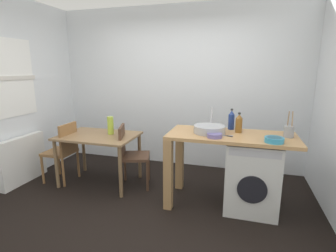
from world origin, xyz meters
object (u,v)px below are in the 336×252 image
dining_table (99,141)px  chair_person_seat (63,149)px  colander (274,140)px  vase (111,125)px  bottle_tall_green (231,120)px  chair_opposite (130,153)px  bottle_squat_brown (239,124)px  washing_machine (252,175)px  mixing_bowl (215,135)px  utensil_crock (289,131)px

dining_table → chair_person_seat: chair_person_seat is taller
colander → vase: 2.23m
colander → bottle_tall_green: bearing=134.1°
bottle_tall_green → vase: 1.72m
chair_person_seat → chair_opposite: (1.02, 0.13, 0.00)m
dining_table → bottle_squat_brown: (1.96, -0.01, 0.39)m
chair_person_seat → bottle_squat_brown: size_ratio=3.66×
dining_table → chair_person_seat: bearing=-169.7°
dining_table → chair_opposite: size_ratio=1.22×
dining_table → washing_machine: 2.16m
colander → dining_table: bearing=171.5°
bottle_squat_brown → mixing_bowl: bearing=-128.6°
bottle_squat_brown → mixing_bowl: 0.42m
bottle_tall_green → bottle_squat_brown: size_ratio=1.09×
mixing_bowl → utensil_crock: size_ratio=0.57×
bottle_tall_green → mixing_bowl: bearing=-108.8°
chair_person_seat → colander: size_ratio=4.50×
bottle_tall_green → colander: (0.47, -0.49, -0.09)m
colander → vase: bearing=168.3°
chair_opposite → bottle_tall_green: bearing=76.6°
chair_person_seat → mixing_bowl: 2.30m
chair_opposite → bottle_tall_green: bottle_tall_green is taller
chair_person_seat → bottle_tall_green: 2.48m
bottle_squat_brown → vase: 1.82m
bottle_tall_green → colander: bottle_tall_green is taller
colander → bottle_squat_brown: bearing=137.8°
colander → vase: vase is taller
chair_person_seat → bottle_tall_green: size_ratio=3.37×
washing_machine → utensil_crock: size_ratio=2.87×
bottle_squat_brown → utensil_crock: 0.56m
chair_opposite → utensil_crock: size_ratio=3.00×
chair_person_seat → utensil_crock: 3.09m
chair_opposite → washing_machine: (1.66, -0.16, -0.08)m
dining_table → chair_opposite: chair_opposite is taller
chair_opposite → mixing_bowl: bearing=55.8°
bottle_tall_green → mixing_bowl: bottle_tall_green is taller
dining_table → colander: (2.33, -0.35, 0.31)m
washing_machine → bottle_squat_brown: 0.64m
washing_machine → bottle_squat_brown: bearing=146.9°
vase → bottle_squat_brown: bearing=-3.5°
chair_opposite → vase: bearing=-120.4°
mixing_bowl → vase: size_ratio=0.66×
bottle_squat_brown → bottle_tall_green: bearing=123.3°
dining_table → vase: (0.15, 0.10, 0.23)m
dining_table → washing_machine: (2.14, -0.13, -0.21)m
chair_person_seat → mixing_bowl: size_ratio=5.22×
chair_person_seat → colander: (2.88, -0.25, 0.44)m
washing_machine → vase: size_ratio=3.31×
chair_opposite → washing_machine: chair_opposite is taller
colander → vase: (-2.18, 0.45, -0.08)m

